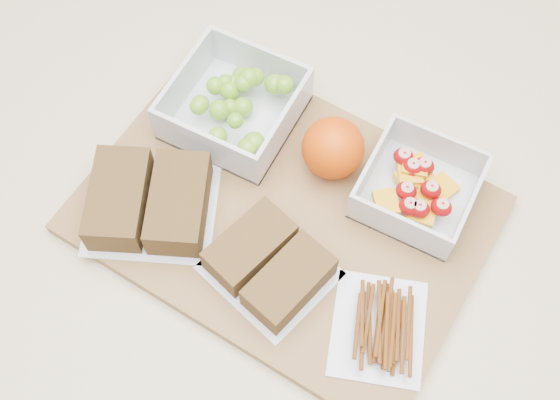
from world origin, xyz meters
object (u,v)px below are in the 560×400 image
at_px(sandwich_bag_left, 149,201).
at_px(pretzel_bag, 380,325).
at_px(grape_container, 237,105).
at_px(sandwich_bag_center, 269,265).
at_px(fruit_container, 417,189).
at_px(cutting_board, 284,215).
at_px(orange, 333,148).

xyz_separation_m(sandwich_bag_left, pretzel_bag, (0.27, -0.01, -0.01)).
distance_m(grape_container, sandwich_bag_center, 0.20).
height_order(grape_container, sandwich_bag_center, grape_container).
bearing_deg(sandwich_bag_left, grape_container, 80.72).
xyz_separation_m(fruit_container, sandwich_bag_center, (-0.10, -0.15, -0.00)).
bearing_deg(cutting_board, fruit_container, 38.70).
distance_m(orange, sandwich_bag_center, 0.15).
height_order(grape_container, orange, orange).
height_order(sandwich_bag_center, pretzel_bag, sandwich_bag_center).
relative_size(sandwich_bag_left, sandwich_bag_center, 1.21).
relative_size(cutting_board, sandwich_bag_center, 2.89).
bearing_deg(cutting_board, pretzel_bag, -22.64).
distance_m(fruit_container, sandwich_bag_center, 0.18).
relative_size(cutting_board, fruit_container, 3.64).
bearing_deg(orange, sandwich_bag_center, -90.42).
bearing_deg(sandwich_bag_center, orange, 89.58).
xyz_separation_m(cutting_board, orange, (0.02, 0.08, 0.04)).
height_order(grape_container, pretzel_bag, grape_container).
relative_size(cutting_board, grape_container, 3.12).
height_order(grape_container, sandwich_bag_left, grape_container).
relative_size(cutting_board, sandwich_bag_left, 2.40).
bearing_deg(orange, pretzel_bag, -50.38).
xyz_separation_m(cutting_board, sandwich_bag_left, (-0.13, -0.06, 0.03)).
relative_size(grape_container, sandwich_bag_center, 0.93).
xyz_separation_m(cutting_board, pretzel_bag, (0.14, -0.07, 0.02)).
bearing_deg(cutting_board, sandwich_bag_left, -149.06).
relative_size(fruit_container, orange, 1.67).
xyz_separation_m(grape_container, fruit_container, (0.22, -0.00, -0.01)).
relative_size(grape_container, orange, 1.94).
height_order(sandwich_bag_left, sandwich_bag_center, sandwich_bag_left).
distance_m(grape_container, orange, 0.12).
distance_m(grape_container, pretzel_bag, 0.29).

